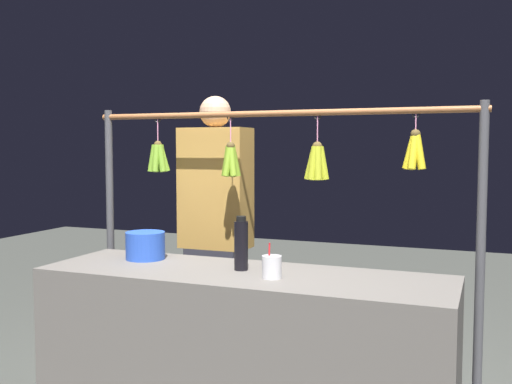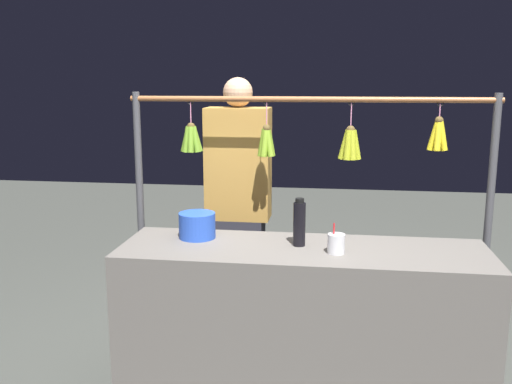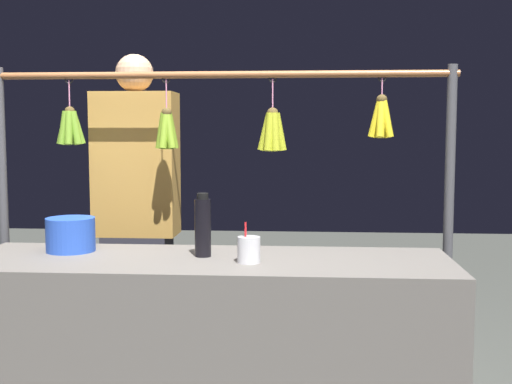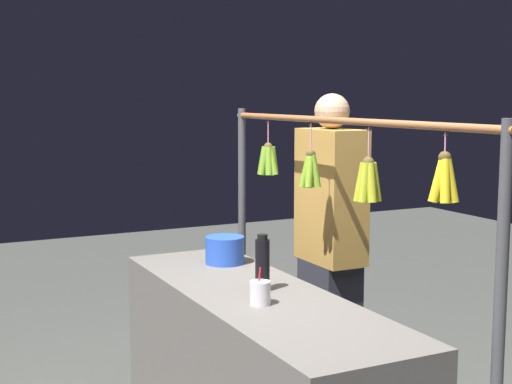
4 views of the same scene
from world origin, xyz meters
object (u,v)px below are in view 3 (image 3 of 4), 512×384
at_px(blue_bucket, 71,234).
at_px(water_bottle, 203,226).
at_px(drink_cup, 249,250).
at_px(vendor_person, 137,228).

bearing_deg(blue_bucket, water_bottle, 172.83).
relative_size(water_bottle, drink_cup, 1.64).
bearing_deg(water_bottle, blue_bucket, -7.17).
bearing_deg(vendor_person, drink_cup, 130.28).
distance_m(water_bottle, blue_bucket, 0.58).
distance_m(drink_cup, vendor_person, 0.98).
height_order(water_bottle, vendor_person, vendor_person).
bearing_deg(vendor_person, water_bottle, 124.49).
xyz_separation_m(water_bottle, drink_cup, (-0.20, 0.11, -0.07)).
bearing_deg(blue_bucket, drink_cup, 166.64).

